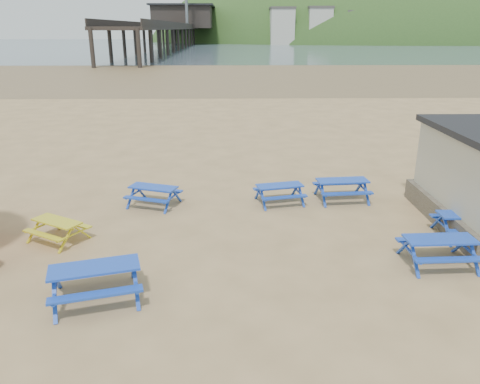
{
  "coord_description": "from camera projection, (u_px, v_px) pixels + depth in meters",
  "views": [
    {
      "loc": [
        0.21,
        -12.88,
        6.05
      ],
      "look_at": [
        0.5,
        1.5,
        1.0
      ],
      "focal_mm": 35.0,
      "sensor_mm": 36.0,
      "label": 1
    }
  ],
  "objects": [
    {
      "name": "ground",
      "position": [
        224.0,
        240.0,
        14.15
      ],
      "size": [
        400.0,
        400.0,
        0.0
      ],
      "primitive_type": "plane",
      "color": "tan",
      "rests_on": "ground"
    },
    {
      "name": "wet_sand",
      "position": [
        229.0,
        73.0,
        66.03
      ],
      "size": [
        400.0,
        400.0,
        0.0
      ],
      "primitive_type": "plane",
      "color": "olive",
      "rests_on": "ground"
    },
    {
      "name": "sea",
      "position": [
        229.0,
        45.0,
        174.5
      ],
      "size": [
        400.0,
        400.0,
        0.0
      ],
      "primitive_type": "plane",
      "color": "#4C5F6D",
      "rests_on": "ground"
    },
    {
      "name": "picnic_table_blue_a",
      "position": [
        154.0,
        196.0,
        16.78
      ],
      "size": [
        2.05,
        1.84,
        0.71
      ],
      "rotation": [
        0.0,
        0.0,
        -0.33
      ],
      "color": "#1E33B6",
      "rests_on": "ground"
    },
    {
      "name": "picnic_table_blue_b",
      "position": [
        279.0,
        194.0,
        17.0
      ],
      "size": [
        1.92,
        1.67,
        0.7
      ],
      "rotation": [
        0.0,
        0.0,
        0.22
      ],
      "color": "#1E33B6",
      "rests_on": "ground"
    },
    {
      "name": "picnic_table_blue_c",
      "position": [
        342.0,
        190.0,
        17.3
      ],
      "size": [
        1.99,
        1.66,
        0.78
      ],
      "rotation": [
        0.0,
        0.0,
        0.09
      ],
      "color": "#1E33B6",
      "rests_on": "ground"
    },
    {
      "name": "picnic_table_blue_d",
      "position": [
        96.0,
        283.0,
        10.92
      ],
      "size": [
        2.41,
        2.13,
        0.86
      ],
      "rotation": [
        0.0,
        0.0,
        0.27
      ],
      "color": "#1E33B6",
      "rests_on": "ground"
    },
    {
      "name": "picnic_table_blue_e",
      "position": [
        438.0,
        251.0,
        12.54
      ],
      "size": [
        1.9,
        1.55,
        0.78
      ],
      "rotation": [
        0.0,
        0.0,
        0.03
      ],
      "color": "#1E33B6",
      "rests_on": "ground"
    },
    {
      "name": "picnic_table_blue_f",
      "position": [
        468.0,
        225.0,
        14.23
      ],
      "size": [
        1.81,
        1.46,
        0.76
      ],
      "rotation": [
        0.0,
        0.0,
        0.0
      ],
      "color": "#1E33B6",
      "rests_on": "ground"
    },
    {
      "name": "picnic_table_yellow",
      "position": [
        58.0,
        231.0,
        13.98
      ],
      "size": [
        1.98,
        1.87,
        0.65
      ],
      "rotation": [
        0.0,
        0.0,
        -0.53
      ],
      "color": "gold",
      "rests_on": "ground"
    },
    {
      "name": "pier",
      "position": [
        183.0,
        30.0,
        180.11
      ],
      "size": [
        24.0,
        220.0,
        39.29
      ],
      "color": "black",
      "rests_on": "ground"
    },
    {
      "name": "headland_town",
      "position": [
        408.0,
        61.0,
        235.81
      ],
      "size": [
        264.0,
        144.0,
        108.0
      ],
      "color": "#2D4C1E",
      "rests_on": "ground"
    }
  ]
}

